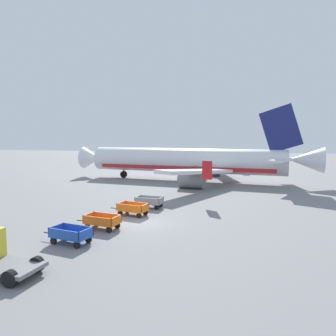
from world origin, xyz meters
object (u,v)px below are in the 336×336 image
Objects in this scene: baggage_cart_third_in_row at (133,209)px; baggage_cart_nearest at (71,234)px; airplane at (191,161)px; baggage_cart_fourth_in_row at (149,202)px; baggage_cart_second_in_row at (102,221)px.

baggage_cart_nearest is at bearing -101.73° from baggage_cart_third_in_row.
airplane is 29.73m from baggage_cart_nearest.
airplane reaches higher than baggage_cart_third_in_row.
airplane reaches higher than baggage_cart_nearest.
airplane is 10.39× the size of baggage_cart_third_in_row.
airplane is 22.02m from baggage_cart_third_in_row.
baggage_cart_second_in_row is at bearing -101.56° from baggage_cart_fourth_in_row.
baggage_cart_second_in_row is at bearing -102.01° from baggage_cart_third_in_row.
airplane reaches higher than baggage_cart_second_in_row.
baggage_cart_second_in_row is at bearing 78.63° from baggage_cart_nearest.
baggage_cart_third_in_row is at bearing 77.99° from baggage_cart_second_in_row.
baggage_cart_third_in_row is 3.18m from baggage_cart_fourth_in_row.
baggage_cart_third_in_row is (0.92, 4.31, 0.00)m from baggage_cart_second_in_row.
baggage_cart_nearest is 1.01× the size of baggage_cart_fourth_in_row.
airplane is at bearing 84.78° from baggage_cart_third_in_row.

